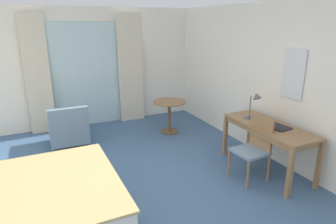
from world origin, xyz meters
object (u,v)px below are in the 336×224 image
(bed, at_px, (20,212))
(closed_book, at_px, (278,127))
(desk_chair, at_px, (255,145))
(desk_lamp, at_px, (255,100))
(armchair_by_window, at_px, (68,129))
(writing_desk, at_px, (269,130))
(round_cafe_table, at_px, (169,109))

(bed, height_order, closed_book, bed)
(desk_chair, distance_m, closed_book, 0.45)
(desk_lamp, xyz_separation_m, armchair_by_window, (-2.67, 2.07, -0.76))
(writing_desk, bearing_deg, round_cafe_table, 107.04)
(writing_desk, height_order, closed_book, closed_book)
(desk_chair, relative_size, desk_lamp, 2.04)
(desk_lamp, distance_m, armchair_by_window, 3.46)
(writing_desk, relative_size, desk_chair, 1.56)
(desk_chair, xyz_separation_m, desk_lamp, (0.29, 0.40, 0.56))
(bed, bearing_deg, desk_lamp, 4.93)
(bed, xyz_separation_m, desk_lamp, (3.46, 0.30, 0.80))
(bed, height_order, writing_desk, bed)
(writing_desk, bearing_deg, desk_lamp, 100.69)
(desk_chair, distance_m, round_cafe_table, 2.31)
(bed, xyz_separation_m, desk_chair, (3.17, -0.10, 0.24))
(closed_book, relative_size, armchair_by_window, 0.38)
(closed_book, relative_size, round_cafe_table, 0.46)
(desk_chair, xyz_separation_m, round_cafe_table, (-0.32, 2.28, -0.03))
(writing_desk, bearing_deg, desk_chair, -164.53)
(writing_desk, xyz_separation_m, desk_chair, (-0.35, -0.10, -0.14))
(desk_chair, bearing_deg, round_cafe_table, 98.05)
(bed, bearing_deg, writing_desk, -0.02)
(round_cafe_table, bearing_deg, closed_book, -73.30)
(desk_chair, relative_size, armchair_by_window, 1.19)
(writing_desk, height_order, round_cafe_table, writing_desk)
(bed, relative_size, writing_desk, 1.37)
(closed_book, xyz_separation_m, round_cafe_table, (-0.70, 2.34, -0.27))
(bed, bearing_deg, closed_book, -2.46)
(writing_desk, xyz_separation_m, round_cafe_table, (-0.67, 2.19, -0.17))
(armchair_by_window, distance_m, round_cafe_table, 2.08)
(writing_desk, bearing_deg, closed_book, -78.32)
(desk_lamp, height_order, closed_book, desk_lamp)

